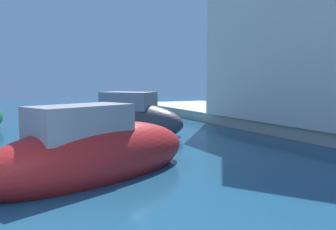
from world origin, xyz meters
The scene contains 4 objects.
quay_promenade centered at (4.32, -0.37, 0.25)m, with size 44.00×32.00×0.50m.
moored_boat_0 centered at (2.12, 3.53, 0.53)m, with size 5.75×3.80×2.02m.
moored_boat_2 centered at (4.74, 9.95, 0.56)m, with size 5.30×5.49×2.11m.
waterfront_building_main centered at (13.00, 6.68, 5.05)m, with size 6.67×9.92×8.98m.
Camera 1 is at (0.20, -4.34, 2.18)m, focal length 37.94 mm.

